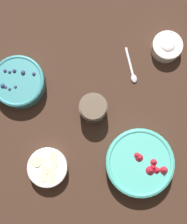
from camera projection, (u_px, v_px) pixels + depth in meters
ground_plane at (107, 121)px, 1.11m from camera, size 4.00×4.00×0.00m
bowl_strawberries at (140, 163)px, 1.05m from camera, size 0.23×0.23×0.09m
bowl_blueberries at (19, 82)px, 1.09m from camera, size 0.18×0.18×0.07m
bowl_bananas at (48, 167)px, 1.05m from camera, size 0.13×0.13×0.05m
bowl_cream at (167, 46)px, 1.12m from camera, size 0.11×0.11×0.06m
jar_chocolate at (93, 109)px, 1.07m from camera, size 0.10×0.10×0.09m
spoon at (132, 72)px, 1.13m from camera, size 0.02×0.14×0.01m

